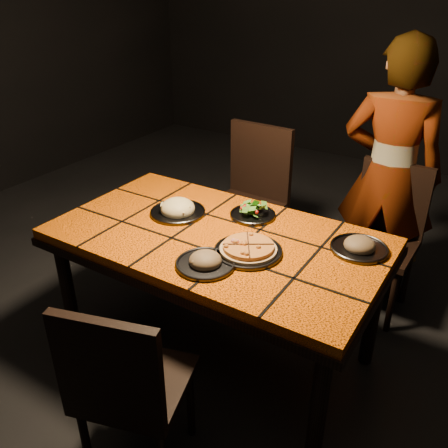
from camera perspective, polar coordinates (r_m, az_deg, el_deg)
The scene contains 11 objects.
room_shell at distance 2.05m, azimuth -1.06°, elevation 17.45°, with size 6.04×7.04×3.08m.
dining_table at distance 2.35m, azimuth -0.89°, elevation -2.89°, with size 1.62×0.92×0.75m.
chair_near at distance 1.91m, azimuth -11.78°, elevation -18.36°, with size 0.50×0.50×0.89m.
chair_far_left at distance 3.20m, azimuth 3.29°, elevation 3.94°, with size 0.47×0.47×1.01m.
chair_far_right at distance 2.99m, azimuth 18.73°, elevation -0.55°, with size 0.42×0.42×0.91m.
diner at distance 3.00m, azimuth 19.27°, elevation 5.51°, with size 0.59×0.39×1.62m, color brown.
plate_pizza at distance 2.15m, azimuth 2.94°, elevation -3.08°, with size 0.36×0.36×0.04m.
plate_pasta at distance 2.50m, azimuth -5.59°, elevation 1.76°, with size 0.29×0.29×0.10m.
plate_salad at distance 2.47m, azimuth 3.49°, elevation 1.45°, with size 0.24×0.24×0.07m.
plate_mushroom_a at distance 2.05m, azimuth -2.26°, elevation -4.48°, with size 0.26×0.26×0.09m.
plate_mushroom_b at distance 2.25m, azimuth 15.99°, elevation -2.53°, with size 0.26×0.26×0.09m.
Camera 1 is at (1.11, -1.69, 1.87)m, focal length 38.00 mm.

